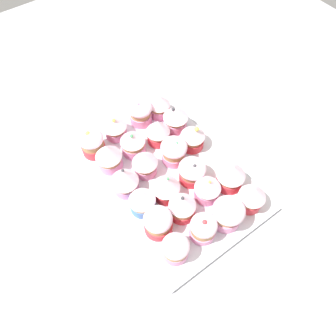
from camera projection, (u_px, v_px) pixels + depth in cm
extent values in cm
cube|color=#9E9EA3|center=(168.00, 180.00, 79.01)|extent=(180.00, 180.00, 3.00)
cube|color=silver|center=(168.00, 176.00, 77.23)|extent=(44.08, 30.51, 1.20)
cylinder|color=#D1333D|center=(249.00, 202.00, 71.33)|extent=(5.32, 5.32, 2.76)
cylinder|color=#AD7F51|center=(251.00, 198.00, 69.58)|extent=(5.01, 5.01, 1.39)
cone|color=silver|center=(254.00, 193.00, 67.65)|extent=(5.94, 5.94, 3.16)
cylinder|color=#D1333D|center=(229.00, 181.00, 74.18)|extent=(6.03, 6.03, 2.78)
cylinder|color=#AD7F51|center=(230.00, 176.00, 72.42)|extent=(5.52, 5.52, 1.38)
cone|color=silver|center=(232.00, 171.00, 70.34)|extent=(6.50, 6.50, 3.56)
cylinder|color=#D1333D|center=(192.00, 142.00, 80.33)|extent=(5.76, 5.76, 2.50)
cylinder|color=#AD7F51|center=(193.00, 138.00, 78.68)|extent=(5.14, 5.14, 1.41)
cone|color=silver|center=(193.00, 132.00, 76.89)|extent=(6.04, 6.04, 2.81)
sphere|color=#EAD64C|center=(197.00, 129.00, 75.81)|extent=(1.14, 1.14, 1.14)
cylinder|color=pink|center=(175.00, 124.00, 83.35)|extent=(5.85, 5.85, 2.77)
cylinder|color=#AD7F51|center=(176.00, 119.00, 81.63)|extent=(5.21, 5.21, 1.31)
cone|color=silver|center=(176.00, 113.00, 79.84)|extent=(6.35, 6.35, 2.91)
sphere|color=#333338|center=(173.00, 109.00, 78.74)|extent=(0.93, 0.93, 0.93)
cylinder|color=pink|center=(160.00, 111.00, 85.96)|extent=(5.45, 5.45, 2.53)
cylinder|color=#AD7F51|center=(160.00, 106.00, 84.46)|extent=(4.95, 4.95, 1.03)
cone|color=silver|center=(159.00, 100.00, 82.66)|extent=(5.66, 5.66, 3.22)
cylinder|color=pink|center=(226.00, 218.00, 69.27)|extent=(6.13, 6.13, 2.71)
cylinder|color=#AD7F51|center=(228.00, 214.00, 67.54)|extent=(5.45, 5.45, 1.39)
ellipsoid|color=silver|center=(229.00, 210.00, 65.92)|extent=(6.85, 6.85, 4.06)
cylinder|color=pink|center=(207.00, 193.00, 72.54)|extent=(5.57, 5.57, 2.77)
cylinder|color=#AD7F51|center=(207.00, 189.00, 70.89)|extent=(5.05, 5.05, 1.13)
cone|color=silver|center=(208.00, 184.00, 69.13)|extent=(5.92, 5.92, 3.05)
sphere|color=#EAD64C|center=(209.00, 182.00, 67.78)|extent=(0.69, 0.69, 0.69)
cylinder|color=#D1333D|center=(191.00, 176.00, 75.14)|extent=(5.85, 5.85, 2.44)
cylinder|color=#AD7F51|center=(192.00, 172.00, 73.66)|extent=(5.31, 5.31, 1.05)
ellipsoid|color=silver|center=(192.00, 168.00, 72.36)|extent=(6.31, 6.31, 3.39)
sphere|color=#333338|center=(195.00, 166.00, 70.84)|extent=(0.86, 0.86, 0.86)
cylinder|color=pink|center=(174.00, 157.00, 78.05)|extent=(5.73, 5.73, 2.47)
cylinder|color=#AD7F51|center=(174.00, 152.00, 76.34)|extent=(5.28, 5.28, 1.56)
ellipsoid|color=silver|center=(174.00, 147.00, 74.77)|extent=(6.32, 6.32, 3.59)
sphere|color=#4CB266|center=(177.00, 143.00, 73.30)|extent=(0.67, 0.67, 0.67)
cylinder|color=#D1333D|center=(158.00, 137.00, 81.13)|extent=(5.53, 5.53, 2.54)
cylinder|color=#AD7F51|center=(158.00, 133.00, 79.57)|extent=(4.95, 4.95, 1.16)
cone|color=silver|center=(158.00, 126.00, 77.47)|extent=(5.96, 5.96, 3.80)
cylinder|color=pink|center=(141.00, 118.00, 84.52)|extent=(5.79, 5.79, 2.72)
cylinder|color=#AD7F51|center=(140.00, 113.00, 82.83)|extent=(5.24, 5.24, 1.29)
ellipsoid|color=silver|center=(140.00, 108.00, 81.37)|extent=(6.31, 6.31, 3.60)
sphere|color=pink|center=(138.00, 105.00, 79.76)|extent=(1.00, 1.00, 1.00)
cylinder|color=pink|center=(202.00, 232.00, 67.89)|extent=(5.57, 5.57, 2.21)
cylinder|color=#AD7F51|center=(203.00, 229.00, 66.35)|extent=(5.16, 5.16, 1.44)
ellipsoid|color=silver|center=(204.00, 225.00, 64.86)|extent=(5.60, 5.60, 3.47)
sphere|color=red|center=(205.00, 222.00, 63.52)|extent=(1.10, 1.10, 1.10)
cylinder|color=#D1333D|center=(182.00, 211.00, 70.39)|extent=(5.88, 5.88, 2.38)
cylinder|color=#AD7F51|center=(182.00, 207.00, 68.72)|extent=(5.50, 5.50, 1.58)
cone|color=silver|center=(183.00, 202.00, 66.72)|extent=(5.91, 5.91, 3.16)
sphere|color=#333338|center=(183.00, 198.00, 65.55)|extent=(0.79, 0.79, 0.79)
cylinder|color=#D1333D|center=(166.00, 192.00, 72.66)|extent=(5.75, 5.75, 2.68)
cylinder|color=#AD7F51|center=(166.00, 188.00, 71.09)|extent=(5.43, 5.43, 1.04)
cone|color=silver|center=(166.00, 183.00, 69.10)|extent=(6.25, 6.25, 3.67)
sphere|color=#4CB266|center=(168.00, 179.00, 67.69)|extent=(0.63, 0.63, 0.63)
cylinder|color=pink|center=(146.00, 169.00, 76.22)|extent=(5.38, 5.38, 2.41)
cylinder|color=#AD7F51|center=(145.00, 164.00, 74.58)|extent=(5.00, 5.00, 1.49)
cone|color=silver|center=(145.00, 159.00, 72.61)|extent=(5.99, 5.99, 3.18)
cylinder|color=pink|center=(134.00, 148.00, 79.29)|extent=(5.95, 5.95, 2.78)
cylinder|color=#AD7F51|center=(133.00, 143.00, 77.57)|extent=(5.63, 5.63, 1.31)
cone|color=silver|center=(132.00, 137.00, 75.81)|extent=(6.03, 6.03, 2.84)
sphere|color=#4CB266|center=(131.00, 136.00, 74.40)|extent=(0.89, 0.89, 0.89)
cylinder|color=pink|center=(116.00, 132.00, 82.24)|extent=(5.55, 5.55, 2.26)
cylinder|color=#AD7F51|center=(115.00, 128.00, 80.75)|extent=(4.99, 4.99, 1.26)
cone|color=silver|center=(114.00, 122.00, 79.04)|extent=(6.10, 6.10, 2.81)
sphere|color=#EAD64C|center=(114.00, 120.00, 77.74)|extent=(0.92, 0.92, 0.92)
cylinder|color=pink|center=(175.00, 251.00, 65.51)|extent=(5.39, 5.39, 2.44)
cylinder|color=#AD7F51|center=(176.00, 249.00, 64.00)|extent=(5.16, 5.16, 1.14)
ellipsoid|color=silver|center=(176.00, 246.00, 62.69)|extent=(5.61, 5.61, 3.28)
cylinder|color=#D1333D|center=(158.00, 226.00, 68.45)|extent=(6.07, 6.07, 2.41)
cylinder|color=#AD7F51|center=(158.00, 223.00, 66.90)|extent=(5.46, 5.46, 1.26)
ellipsoid|color=silver|center=(158.00, 219.00, 65.26)|extent=(6.07, 6.07, 4.35)
cylinder|color=#477AC6|center=(143.00, 205.00, 70.96)|extent=(5.74, 5.74, 2.72)
cylinder|color=#AD7F51|center=(142.00, 201.00, 69.35)|extent=(5.44, 5.44, 1.10)
cone|color=silver|center=(142.00, 197.00, 67.63)|extent=(5.85, 5.85, 2.97)
cylinder|color=pink|center=(126.00, 186.00, 73.68)|extent=(5.91, 5.91, 2.40)
cylinder|color=#AD7F51|center=(125.00, 182.00, 72.14)|extent=(5.35, 5.35, 1.25)
cone|color=silver|center=(124.00, 176.00, 69.96)|extent=(6.39, 6.39, 3.90)
sphere|color=#333338|center=(123.00, 171.00, 68.57)|extent=(0.72, 0.72, 0.72)
cylinder|color=pink|center=(110.00, 163.00, 76.94)|extent=(5.82, 5.82, 2.75)
cylinder|color=#AD7F51|center=(109.00, 158.00, 75.24)|extent=(5.55, 5.55, 1.29)
cone|color=silver|center=(107.00, 151.00, 73.05)|extent=(6.24, 6.24, 3.88)
cylinder|color=#D1333D|center=(94.00, 148.00, 79.20)|extent=(5.71, 5.71, 2.74)
cylinder|color=#AD7F51|center=(92.00, 143.00, 77.38)|extent=(5.31, 5.31, 1.57)
ellipsoid|color=silver|center=(91.00, 138.00, 75.78)|extent=(6.07, 6.07, 3.69)
sphere|color=#EAD64C|center=(88.00, 133.00, 74.43)|extent=(1.16, 1.16, 1.16)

